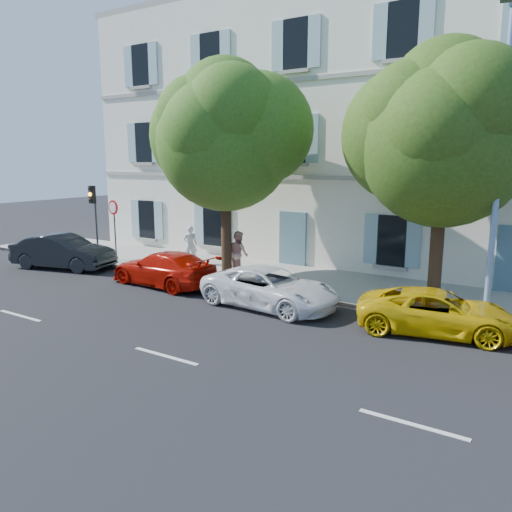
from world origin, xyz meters
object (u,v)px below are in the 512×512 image
Objects in this scene: road_sign at (114,218)px; street_lamp at (500,150)px; car_white_coupe at (270,288)px; tree_right at (444,144)px; car_red_coupe at (164,268)px; tree_left at (225,143)px; car_dark_sedan at (63,252)px; pedestrian_b at (239,254)px; pedestrian_a at (190,245)px; car_yellow_supercar at (438,312)px; traffic_light at (94,206)px.

street_lamp is at bearing -1.29° from road_sign.
car_white_coupe is 0.59× the size of tree_right.
tree_left is (1.55, 1.96, 4.70)m from car_red_coupe.
car_dark_sedan is 0.58× the size of tree_right.
tree_right reaches higher than pedestrian_b.
pedestrian_a is (-10.75, 0.80, -4.20)m from tree_right.
car_yellow_supercar is 0.51× the size of street_lamp.
street_lamp is at bearing -53.28° from car_yellow_supercar.
traffic_light reaches higher than pedestrian_a.
car_dark_sedan is at bearing 93.40° from car_white_coupe.
tree_left is 2.37× the size of traffic_light.
tree_left reaches higher than car_white_coupe.
car_yellow_supercar is 11.82m from pedestrian_a.
car_red_coupe is at bearing 90.85° from car_white_coupe.
car_red_coupe is 4.90m from car_white_coupe.
pedestrian_b is (3.21, -0.88, 0.06)m from pedestrian_a.
street_lamp is at bearing 100.14° from car_red_coupe.
car_white_coupe is 6.96m from tree_right.
car_yellow_supercar is 0.55× the size of tree_right.
car_red_coupe is at bearing -15.41° from traffic_light.
pedestrian_a reaches higher than car_dark_sedan.
car_red_coupe is 12.00m from street_lamp.
pedestrian_b is (-9.23, 1.07, -3.93)m from street_lamp.
road_sign is 6.40m from pedestrian_b.
car_yellow_supercar is 14.60m from road_sign.
tree_right is at bearing -94.82° from car_dark_sedan.
pedestrian_a is (-12.44, 1.95, -3.99)m from street_lamp.
tree_left is 0.95× the size of street_lamp.
car_dark_sedan is 2.66m from road_sign.
pedestrian_a is at bearing 20.32° from traffic_light.
road_sign is at bearing -176.70° from tree_right.
pedestrian_a is at bearing 171.10° from street_lamp.
traffic_light is (-10.55, 1.85, 1.98)m from car_white_coupe.
street_lamp is at bearing -99.56° from car_dark_sedan.
pedestrian_b reaches higher than car_dark_sedan.
traffic_light reaches higher than road_sign.
tree_left is at bearing 3.19° from traffic_light.
car_dark_sedan is 5.82m from car_red_coupe.
car_red_coupe is 0.53× the size of street_lamp.
pedestrian_a is (-2.86, 1.21, -4.36)m from tree_left.
street_lamp is 13.21m from pedestrian_a.
car_yellow_supercar is 0.53× the size of tree_left.
traffic_light is at bearing -101.53° from car_red_coupe.
car_white_coupe is 7.11m from pedestrian_a.
car_dark_sedan is at bearing -164.09° from tree_left.
pedestrian_b is at bearing -179.45° from tree_right.
tree_left reaches higher than pedestrian_a.
car_dark_sedan reaches higher than car_white_coupe.
car_white_coupe is 2.55× the size of pedestrian_b.
tree_left is 9.61m from street_lamp.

